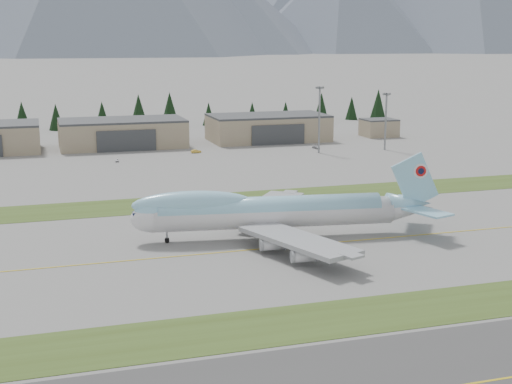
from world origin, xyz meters
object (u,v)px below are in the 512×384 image
object	(u,v)px
boeing_747_freighter	(271,211)
hangar_center	(122,133)
service_vehicle_b	(196,153)
service_vehicle_c	(316,149)
hangar_right	(268,128)
service_vehicle_a	(117,162)

from	to	relation	value
boeing_747_freighter	hangar_center	bearing A→B (deg)	103.82
service_vehicle_b	service_vehicle_c	bearing A→B (deg)	-104.42
hangar_center	hangar_right	bearing A→B (deg)	0.00
hangar_right	service_vehicle_c	size ratio (longest dim) A/B	11.89
hangar_center	hangar_right	xyz separation A→B (m)	(60.00, 0.00, 0.00)
hangar_center	boeing_747_freighter	bearing A→B (deg)	-84.25
boeing_747_freighter	service_vehicle_b	world-z (taller)	boeing_747_freighter
service_vehicle_a	service_vehicle_c	world-z (taller)	service_vehicle_c
service_vehicle_b	service_vehicle_c	size ratio (longest dim) A/B	0.96
hangar_right	service_vehicle_a	distance (m)	75.33
boeing_747_freighter	hangar_right	world-z (taller)	boeing_747_freighter
hangar_center	service_vehicle_c	distance (m)	75.88
service_vehicle_a	service_vehicle_c	size ratio (longest dim) A/B	0.76
hangar_center	service_vehicle_c	world-z (taller)	hangar_center
boeing_747_freighter	service_vehicle_c	world-z (taller)	boeing_747_freighter
hangar_right	service_vehicle_b	bearing A→B (deg)	-146.02
hangar_center	service_vehicle_b	world-z (taller)	hangar_center
hangar_center	hangar_right	world-z (taller)	same
boeing_747_freighter	service_vehicle_b	distance (m)	119.06
service_vehicle_a	service_vehicle_b	size ratio (longest dim) A/B	0.79
hangar_right	service_vehicle_a	world-z (taller)	hangar_right
hangar_center	service_vehicle_c	size ratio (longest dim) A/B	11.89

